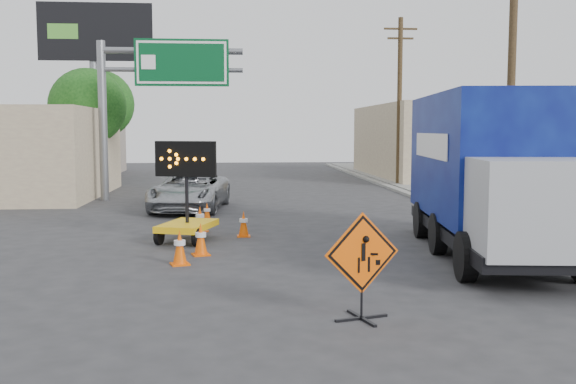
{
  "coord_description": "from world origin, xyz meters",
  "views": [
    {
      "loc": [
        -0.93,
        -10.17,
        3.03
      ],
      "look_at": [
        0.23,
        3.49,
        1.7
      ],
      "focal_mm": 40.0,
      "sensor_mm": 36.0,
      "label": 1
    }
  ],
  "objects": [
    {
      "name": "utility_pole_near",
      "position": [
        8.0,
        10.0,
        4.68
      ],
      "size": [
        1.8,
        0.26,
        9.0
      ],
      "color": "#4E3921",
      "rests_on": "ground"
    },
    {
      "name": "arrow_board",
      "position": [
        -2.2,
        7.29,
        0.62
      ],
      "size": [
        1.69,
        2.18,
        2.74
      ],
      "rotation": [
        0.0,
        0.0,
        -0.31
      ],
      "color": "#EFB50D",
      "rests_on": "ground"
    },
    {
      "name": "tree_left_near",
      "position": [
        -8.0,
        22.0,
        4.16
      ],
      "size": [
        3.71,
        3.71,
        6.03
      ],
      "color": "#4E3921",
      "rests_on": "ground"
    },
    {
      "name": "cone_b",
      "position": [
        -1.74,
        5.3,
        0.4
      ],
      "size": [
        0.5,
        0.5,
        0.79
      ],
      "rotation": [
        0.0,
        0.0,
        0.27
      ],
      "color": "#F35605",
      "rests_on": "ground"
    },
    {
      "name": "cone_d",
      "position": [
        -1.94,
        8.85,
        0.39
      ],
      "size": [
        0.51,
        0.51,
        0.78
      ],
      "rotation": [
        0.0,
        0.0,
        -0.37
      ],
      "color": "#F35605",
      "rests_on": "ground"
    },
    {
      "name": "building_right_far",
      "position": [
        13.0,
        30.0,
        2.3
      ],
      "size": [
        10.0,
        14.0,
        4.6
      ],
      "primitive_type": "cube",
      "color": "#C3B48D",
      "rests_on": "ground"
    },
    {
      "name": "billboard",
      "position": [
        -8.35,
        25.87,
        7.35
      ],
      "size": [
        6.1,
        0.54,
        9.85
      ],
      "color": "slate",
      "rests_on": "ground"
    },
    {
      "name": "sidewalk_right",
      "position": [
        9.5,
        15.0,
        0.07
      ],
      "size": [
        4.0,
        60.0,
        0.15
      ],
      "primitive_type": "cube",
      "color": "gray",
      "rests_on": "ground"
    },
    {
      "name": "pickup_truck",
      "position": [
        -2.6,
        14.29,
        0.74
      ],
      "size": [
        3.12,
        5.6,
        1.48
      ],
      "primitive_type": "imported",
      "rotation": [
        0.0,
        0.0,
        -0.13
      ],
      "color": "#A3A6AA",
      "rests_on": "ground"
    },
    {
      "name": "tree_left_far",
      "position": [
        -9.0,
        30.0,
        4.6
      ],
      "size": [
        4.1,
        4.1,
        6.66
      ],
      "color": "#4E3921",
      "rests_on": "ground"
    },
    {
      "name": "ground",
      "position": [
        0.0,
        0.0,
        0.0
      ],
      "size": [
        100.0,
        100.0,
        0.0
      ],
      "primitive_type": "plane",
      "color": "#2D2D30",
      "rests_on": "ground"
    },
    {
      "name": "box_truck",
      "position": [
        5.17,
        4.77,
        1.77
      ],
      "size": [
        3.41,
        8.49,
        3.91
      ],
      "rotation": [
        0.0,
        0.0,
        -0.12
      ],
      "color": "black",
      "rests_on": "ground"
    },
    {
      "name": "cone_e",
      "position": [
        -1.81,
        10.85,
        0.33
      ],
      "size": [
        0.43,
        0.43,
        0.66
      ],
      "rotation": [
        0.0,
        0.0,
        0.36
      ],
      "color": "#F35605",
      "rests_on": "ground"
    },
    {
      "name": "cone_a",
      "position": [
        -2.15,
        4.22,
        0.4
      ],
      "size": [
        0.5,
        0.5,
        0.8
      ],
      "rotation": [
        0.0,
        0.0,
        0.28
      ],
      "color": "#F35605",
      "rests_on": "ground"
    },
    {
      "name": "storefront_left_far",
      "position": [
        -15.0,
        34.0,
        2.2
      ],
      "size": [
        12.0,
        10.0,
        4.4
      ],
      "primitive_type": "cube",
      "color": "gray",
      "rests_on": "ground"
    },
    {
      "name": "utility_pole_far",
      "position": [
        8.0,
        24.0,
        4.68
      ],
      "size": [
        1.8,
        0.26,
        9.0
      ],
      "color": "#4E3921",
      "rests_on": "ground"
    },
    {
      "name": "curb_right",
      "position": [
        7.2,
        15.0,
        0.06
      ],
      "size": [
        0.4,
        60.0,
        0.12
      ],
      "primitive_type": "cube",
      "color": "gray",
      "rests_on": "ground"
    },
    {
      "name": "construction_sign",
      "position": [
        1.1,
        -0.26,
        0.91
      ],
      "size": [
        1.26,
        0.91,
        1.73
      ],
      "rotation": [
        0.0,
        0.0,
        0.29
      ],
      "color": "black",
      "rests_on": "ground"
    },
    {
      "name": "cone_c",
      "position": [
        -0.66,
        7.95,
        0.37
      ],
      "size": [
        0.38,
        0.38,
        0.73
      ],
      "rotation": [
        0.0,
        0.0,
        -0.01
      ],
      "color": "#F35605",
      "rests_on": "ground"
    },
    {
      "name": "highway_gantry",
      "position": [
        -4.43,
        17.96,
        5.07
      ],
      "size": [
        6.18,
        0.38,
        6.9
      ],
      "color": "slate",
      "rests_on": "ground"
    }
  ]
}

